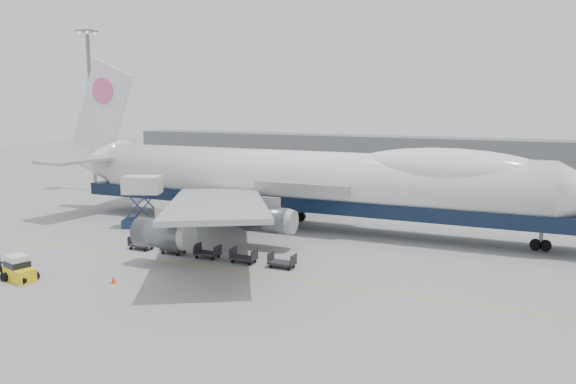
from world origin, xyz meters
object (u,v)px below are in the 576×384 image
at_px(airliner, 310,180).
at_px(baggage_tug, 19,269).
at_px(ground_worker, 0,268).
at_px(catering_truck, 143,198).

distance_m(airliner, baggage_tug, 31.35).
relative_size(airliner, ground_worker, 37.91).
bearing_deg(airliner, ground_worker, -121.21).
height_order(airliner, ground_worker, airliner).
bearing_deg(airliner, baggage_tug, -118.46).
bearing_deg(ground_worker, airliner, -4.97).
bearing_deg(ground_worker, catering_truck, 29.10).
bearing_deg(catering_truck, baggage_tug, -102.69).
distance_m(baggage_tug, ground_worker, 1.90).
bearing_deg(baggage_tug, airliner, 77.79).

